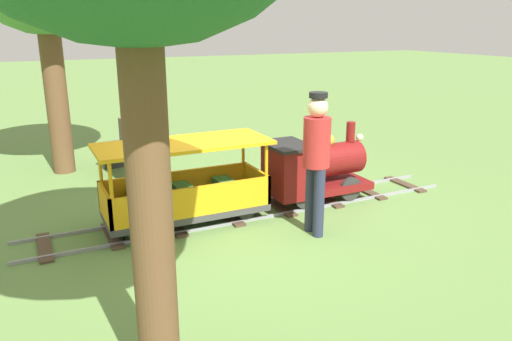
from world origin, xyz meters
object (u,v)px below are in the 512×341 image
Objects in this scene: locomotive at (312,168)px; park_bench at (127,150)px; conductor_person at (316,153)px; passenger_car at (186,190)px.

park_bench is at bearing -139.11° from locomotive.
conductor_person is (0.90, -0.53, 0.47)m from locomotive.
park_bench is (-2.27, -1.97, -0.07)m from locomotive.
locomotive is 1.07× the size of park_bench.
locomotive is 1.15m from conductor_person.
park_bench is (-3.17, -1.44, -0.54)m from conductor_person.
passenger_car is 1.49× the size of park_bench.
park_bench is at bearing -174.63° from passenger_car.
locomotive is 1.75m from passenger_car.
locomotive reaches higher than passenger_car.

